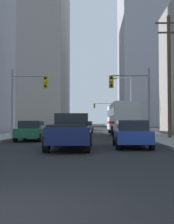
# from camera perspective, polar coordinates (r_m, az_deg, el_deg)

# --- Properties ---
(ground_plane) EXTENTS (400.00, 400.00, 0.00)m
(ground_plane) POSITION_cam_1_polar(r_m,az_deg,el_deg) (4.71, -17.14, -19.64)
(ground_plane) COLOR black
(sidewalk_left) EXTENTS (3.51, 160.00, 0.15)m
(sidewalk_left) POSITION_cam_1_polar(r_m,az_deg,el_deg) (54.92, -6.85, -3.45)
(sidewalk_left) COLOR #9E9E99
(sidewalk_left) RESTS_ON ground
(sidewalk_right) EXTENTS (3.51, 160.00, 0.15)m
(sidewalk_right) POSITION_cam_1_polar(r_m,az_deg,el_deg) (54.55, 7.95, -3.45)
(sidewalk_right) COLOR #9E9E99
(sidewalk_right) RESTS_ON ground
(city_bus) EXTENTS (2.81, 11.56, 3.40)m
(city_bus) POSITION_cam_1_polar(r_m,az_deg,el_deg) (31.69, 7.06, -1.13)
(city_bus) COLOR silver
(city_bus) RESTS_ON ground
(pickup_truck_navy) EXTENTS (2.21, 5.47, 1.90)m
(pickup_truck_navy) POSITION_cam_1_polar(r_m,az_deg,el_deg) (14.91, -3.39, -3.96)
(pickup_truck_navy) COLOR #141E4C
(pickup_truck_navy) RESTS_ON ground
(sedan_blue) EXTENTS (1.95, 4.23, 1.52)m
(sedan_blue) POSITION_cam_1_polar(r_m,az_deg,el_deg) (15.76, 9.12, -4.42)
(sedan_blue) COLOR navy
(sedan_blue) RESTS_ON ground
(sedan_green) EXTENTS (1.95, 4.26, 1.52)m
(sedan_green) POSITION_cam_1_polar(r_m,az_deg,el_deg) (21.59, -11.28, -3.76)
(sedan_green) COLOR #195938
(sedan_green) RESTS_ON ground
(sedan_grey) EXTENTS (1.95, 4.21, 1.52)m
(sedan_grey) POSITION_cam_1_polar(r_m,az_deg,el_deg) (36.11, -0.33, -3.09)
(sedan_grey) COLOR slate
(sedan_grey) RESTS_ON ground
(sedan_maroon) EXTENTS (1.95, 4.21, 1.52)m
(sedan_maroon) POSITION_cam_1_polar(r_m,az_deg,el_deg) (47.76, 0.16, -2.84)
(sedan_maroon) COLOR maroon
(sedan_maroon) RESTS_ON ground
(traffic_signal_near_left) EXTENTS (3.18, 0.44, 6.00)m
(traffic_signal_near_left) POSITION_cam_1_polar(r_m,az_deg,el_deg) (24.63, -12.11, 4.02)
(traffic_signal_near_left) COLOR gray
(traffic_signal_near_left) RESTS_ON ground
(traffic_signal_near_right) EXTENTS (3.48, 0.44, 6.00)m
(traffic_signal_near_right) POSITION_cam_1_polar(r_m,az_deg,el_deg) (24.07, 9.13, 4.17)
(traffic_signal_near_right) COLOR gray
(traffic_signal_near_right) RESTS_ON ground
(traffic_signal_far_right) EXTENTS (5.26, 0.44, 6.00)m
(traffic_signal_far_right) POSITION_cam_1_polar(r_m,az_deg,el_deg) (59.29, 4.12, 0.55)
(traffic_signal_far_right) COLOR gray
(traffic_signal_far_right) RESTS_ON ground
(utility_pole_right) EXTENTS (2.20, 0.28, 10.21)m
(utility_pole_right) POSITION_cam_1_polar(r_m,az_deg,el_deg) (23.99, 16.48, 7.52)
(utility_pole_right) COLOR brown
(utility_pole_right) RESTS_ON ground
(street_lamp_right) EXTENTS (2.51, 0.32, 7.50)m
(street_lamp_right) POSITION_cam_1_polar(r_m,az_deg,el_deg) (37.26, 8.41, 2.78)
(street_lamp_right) COLOR gray
(street_lamp_right) RESTS_ON ground
(building_left_far_tower) EXTENTS (15.13, 27.59, 48.98)m
(building_left_far_tower) POSITION_cam_1_polar(r_m,az_deg,el_deg) (99.58, -8.76, 11.37)
(building_left_far_tower) COLOR gray
(building_left_far_tower) RESTS_ON ground
(building_right_far_highrise) EXTENTS (19.41, 27.82, 51.12)m
(building_right_far_highrise) POSITION_cam_1_polar(r_m,az_deg,el_deg) (102.36, 12.40, 11.64)
(building_right_far_highrise) COLOR #93939E
(building_right_far_highrise) RESTS_ON ground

